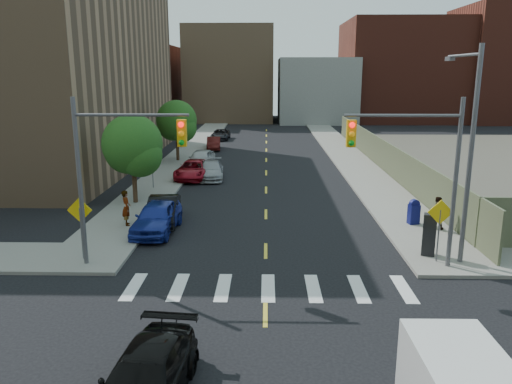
{
  "coord_description": "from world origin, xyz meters",
  "views": [
    {
      "loc": [
        0.01,
        -13.42,
        7.94
      ],
      "look_at": [
        -0.51,
        11.13,
        2.0
      ],
      "focal_mm": 35.0,
      "sensor_mm": 36.0,
      "label": 1
    }
  ],
  "objects_px": {
    "parked_car_white": "(201,159)",
    "parked_car_silver": "(211,170)",
    "mailbox": "(414,212)",
    "parked_car_grey": "(221,134)",
    "parked_car_black": "(163,211)",
    "pedestrian_west": "(126,208)",
    "parked_car_blue": "(157,217)",
    "pedestrian_east": "(437,213)",
    "parked_car_maroon": "(214,143)",
    "payphone": "(429,235)",
    "parked_car_red": "(194,170)",
    "black_sedan": "(145,380)"
  },
  "relations": [
    {
      "from": "parked_car_white",
      "to": "mailbox",
      "type": "bearing_deg",
      "value": -44.82
    },
    {
      "from": "parked_car_red",
      "to": "pedestrian_west",
      "type": "height_order",
      "value": "pedestrian_west"
    },
    {
      "from": "parked_car_black",
      "to": "pedestrian_west",
      "type": "relative_size",
      "value": 2.35
    },
    {
      "from": "parked_car_white",
      "to": "parked_car_silver",
      "type": "bearing_deg",
      "value": -67.48
    },
    {
      "from": "parked_car_maroon",
      "to": "payphone",
      "type": "distance_m",
      "value": 33.42
    },
    {
      "from": "black_sedan",
      "to": "pedestrian_east",
      "type": "height_order",
      "value": "pedestrian_east"
    },
    {
      "from": "parked_car_black",
      "to": "black_sedan",
      "type": "relative_size",
      "value": 0.93
    },
    {
      "from": "parked_car_maroon",
      "to": "parked_car_grey",
      "type": "xyz_separation_m",
      "value": [
        0.0,
        8.0,
        -0.04
      ]
    },
    {
      "from": "pedestrian_west",
      "to": "parked_car_grey",
      "type": "bearing_deg",
      "value": -23.37
    },
    {
      "from": "mailbox",
      "to": "parked_car_grey",
      "type": "bearing_deg",
      "value": 97.2
    },
    {
      "from": "parked_car_blue",
      "to": "parked_car_silver",
      "type": "xyz_separation_m",
      "value": [
        1.3,
        13.07,
        -0.13
      ]
    },
    {
      "from": "parked_car_grey",
      "to": "pedestrian_east",
      "type": "relative_size",
      "value": 2.61
    },
    {
      "from": "parked_car_blue",
      "to": "parked_car_silver",
      "type": "height_order",
      "value": "parked_car_blue"
    },
    {
      "from": "parked_car_silver",
      "to": "payphone",
      "type": "distance_m",
      "value": 19.91
    },
    {
      "from": "parked_car_blue",
      "to": "parked_car_black",
      "type": "relative_size",
      "value": 1.07
    },
    {
      "from": "mailbox",
      "to": "payphone",
      "type": "relative_size",
      "value": 0.71
    },
    {
      "from": "parked_car_white",
      "to": "parked_car_grey",
      "type": "relative_size",
      "value": 1.05
    },
    {
      "from": "parked_car_blue",
      "to": "parked_car_grey",
      "type": "relative_size",
      "value": 1.06
    },
    {
      "from": "parked_car_blue",
      "to": "pedestrian_west",
      "type": "distance_m",
      "value": 1.9
    },
    {
      "from": "black_sedan",
      "to": "pedestrian_west",
      "type": "relative_size",
      "value": 2.52
    },
    {
      "from": "parked_car_silver",
      "to": "black_sedan",
      "type": "relative_size",
      "value": 0.98
    },
    {
      "from": "parked_car_blue",
      "to": "mailbox",
      "type": "xyz_separation_m",
      "value": [
        13.25,
        1.26,
        0.0
      ]
    },
    {
      "from": "parked_car_maroon",
      "to": "pedestrian_east",
      "type": "bearing_deg",
      "value": -67.4
    },
    {
      "from": "parked_car_silver",
      "to": "parked_car_grey",
      "type": "distance_m",
      "value": 22.6
    },
    {
      "from": "parked_car_red",
      "to": "pedestrian_west",
      "type": "bearing_deg",
      "value": -94.51
    },
    {
      "from": "payphone",
      "to": "parked_car_white",
      "type": "bearing_deg",
      "value": 139.94
    },
    {
      "from": "parked_car_black",
      "to": "parked_car_maroon",
      "type": "bearing_deg",
      "value": 85.44
    },
    {
      "from": "parked_car_maroon",
      "to": "black_sedan",
      "type": "height_order",
      "value": "black_sedan"
    },
    {
      "from": "parked_car_blue",
      "to": "parked_car_black",
      "type": "bearing_deg",
      "value": 93.39
    },
    {
      "from": "parked_car_black",
      "to": "black_sedan",
      "type": "height_order",
      "value": "parked_car_black"
    },
    {
      "from": "parked_car_white",
      "to": "parked_car_blue",
      "type": "bearing_deg",
      "value": -84.21
    },
    {
      "from": "parked_car_red",
      "to": "payphone",
      "type": "distance_m",
      "value": 20.64
    },
    {
      "from": "parked_car_grey",
      "to": "parked_car_maroon",
      "type": "bearing_deg",
      "value": -88.38
    },
    {
      "from": "pedestrian_west",
      "to": "parked_car_red",
      "type": "bearing_deg",
      "value": -28.56
    },
    {
      "from": "parked_car_maroon",
      "to": "black_sedan",
      "type": "relative_size",
      "value": 0.84
    },
    {
      "from": "parked_car_black",
      "to": "parked_car_white",
      "type": "relative_size",
      "value": 0.94
    },
    {
      "from": "parked_car_red",
      "to": "mailbox",
      "type": "xyz_separation_m",
      "value": [
        13.25,
        -11.76,
        0.09
      ]
    },
    {
      "from": "mailbox",
      "to": "pedestrian_west",
      "type": "xyz_separation_m",
      "value": [
        -14.99,
        -0.53,
        0.29
      ]
    },
    {
      "from": "parked_car_red",
      "to": "pedestrian_east",
      "type": "distance_m",
      "value": 18.94
    },
    {
      "from": "parked_car_black",
      "to": "pedestrian_east",
      "type": "height_order",
      "value": "pedestrian_east"
    },
    {
      "from": "parked_car_blue",
      "to": "pedestrian_east",
      "type": "relative_size",
      "value": 2.77
    },
    {
      "from": "parked_car_white",
      "to": "pedestrian_east",
      "type": "bearing_deg",
      "value": -44.38
    },
    {
      "from": "mailbox",
      "to": "black_sedan",
      "type": "bearing_deg",
      "value": -139.79
    },
    {
      "from": "parked_car_black",
      "to": "parked_car_white",
      "type": "xyz_separation_m",
      "value": [
        0.0,
        15.91,
        0.07
      ]
    },
    {
      "from": "parked_car_black",
      "to": "parked_car_silver",
      "type": "distance_m",
      "value": 11.66
    },
    {
      "from": "parked_car_blue",
      "to": "pedestrian_east",
      "type": "bearing_deg",
      "value": 5.15
    },
    {
      "from": "parked_car_black",
      "to": "parked_car_white",
      "type": "distance_m",
      "value": 15.91
    },
    {
      "from": "parked_car_maroon",
      "to": "mailbox",
      "type": "height_order",
      "value": "mailbox"
    },
    {
      "from": "payphone",
      "to": "parked_car_black",
      "type": "bearing_deg",
      "value": 177.71
    },
    {
      "from": "parked_car_white",
      "to": "parked_car_black",
      "type": "bearing_deg",
      "value": -84.21
    }
  ]
}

